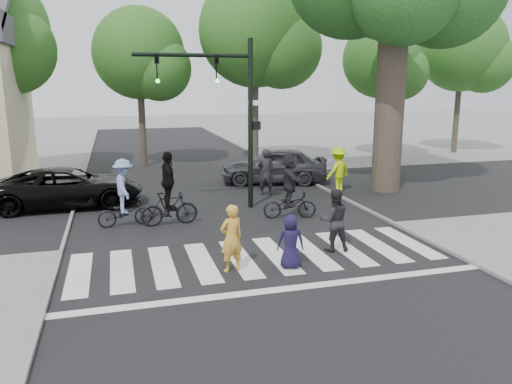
% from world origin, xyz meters
% --- Properties ---
extents(ground, '(120.00, 120.00, 0.00)m').
position_xyz_m(ground, '(0.00, 0.00, 0.00)').
color(ground, gray).
rests_on(ground, ground).
extents(road_stem, '(10.00, 70.00, 0.01)m').
position_xyz_m(road_stem, '(0.00, 5.00, 0.01)').
color(road_stem, black).
rests_on(road_stem, ground).
extents(road_cross, '(70.00, 10.00, 0.01)m').
position_xyz_m(road_cross, '(0.00, 8.00, 0.01)').
color(road_cross, black).
rests_on(road_cross, ground).
extents(curb_left, '(0.10, 70.00, 0.10)m').
position_xyz_m(curb_left, '(-5.05, 5.00, 0.05)').
color(curb_left, gray).
rests_on(curb_left, ground).
extents(curb_right, '(0.10, 70.00, 0.10)m').
position_xyz_m(curb_right, '(5.05, 5.00, 0.05)').
color(curb_right, gray).
rests_on(curb_right, ground).
extents(crosswalk, '(10.00, 3.85, 0.01)m').
position_xyz_m(crosswalk, '(0.00, 0.66, 0.01)').
color(crosswalk, silver).
rests_on(crosswalk, ground).
extents(traffic_signal, '(4.45, 0.29, 6.00)m').
position_xyz_m(traffic_signal, '(0.35, 6.20, 3.90)').
color(traffic_signal, black).
rests_on(traffic_signal, ground).
extents(bg_tree_2, '(5.04, 4.80, 8.40)m').
position_xyz_m(bg_tree_2, '(-1.76, 16.62, 5.78)').
color(bg_tree_2, brown).
rests_on(bg_tree_2, ground).
extents(bg_tree_3, '(6.30, 6.00, 10.20)m').
position_xyz_m(bg_tree_3, '(4.31, 15.27, 6.94)').
color(bg_tree_3, brown).
rests_on(bg_tree_3, ground).
extents(bg_tree_4, '(4.83, 4.60, 8.15)m').
position_xyz_m(bg_tree_4, '(12.23, 16.12, 5.64)').
color(bg_tree_4, brown).
rests_on(bg_tree_4, ground).
extents(bg_tree_5, '(5.67, 5.40, 9.30)m').
position_xyz_m(bg_tree_5, '(18.27, 16.69, 6.36)').
color(bg_tree_5, brown).
rests_on(bg_tree_5, ground).
extents(pedestrian_woman, '(0.70, 0.57, 1.67)m').
position_xyz_m(pedestrian_woman, '(-0.91, 0.20, 0.84)').
color(pedestrian_woman, gold).
rests_on(pedestrian_woman, ground).
extents(pedestrian_child, '(0.75, 0.58, 1.36)m').
position_xyz_m(pedestrian_child, '(0.54, 0.01, 0.68)').
color(pedestrian_child, '#181336').
rests_on(pedestrian_child, ground).
extents(pedestrian_adult, '(0.93, 0.78, 1.73)m').
position_xyz_m(pedestrian_adult, '(2.11, 0.92, 0.87)').
color(pedestrian_adult, black).
rests_on(pedestrian_adult, ground).
extents(cyclist_left, '(1.77, 1.18, 2.18)m').
position_xyz_m(cyclist_left, '(-3.30, 4.91, 0.94)').
color(cyclist_left, black).
rests_on(cyclist_left, ground).
extents(cyclist_mid, '(1.87, 1.14, 2.39)m').
position_xyz_m(cyclist_mid, '(-1.92, 4.65, 0.98)').
color(cyclist_mid, black).
rests_on(cyclist_mid, ground).
extents(cyclist_right, '(1.87, 1.74, 2.26)m').
position_xyz_m(cyclist_right, '(2.08, 4.39, 1.01)').
color(cyclist_right, black).
rests_on(cyclist_right, ground).
extents(car_suv, '(5.29, 2.49, 1.46)m').
position_xyz_m(car_suv, '(-5.22, 8.10, 0.73)').
color(car_suv, black).
rests_on(car_suv, ground).
extents(car_grey, '(5.10, 3.03, 1.63)m').
position_xyz_m(car_grey, '(3.41, 10.27, 0.81)').
color(car_grey, '#323237').
rests_on(car_grey, ground).
extents(bystander_hivis, '(1.41, 1.15, 1.91)m').
position_xyz_m(bystander_hivis, '(5.35, 7.64, 0.95)').
color(bystander_hivis, '#B6E707').
rests_on(bystander_hivis, ground).
extents(bystander_dark, '(0.82, 0.68, 1.91)m').
position_xyz_m(bystander_dark, '(2.33, 7.98, 0.96)').
color(bystander_dark, black).
rests_on(bystander_dark, ground).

